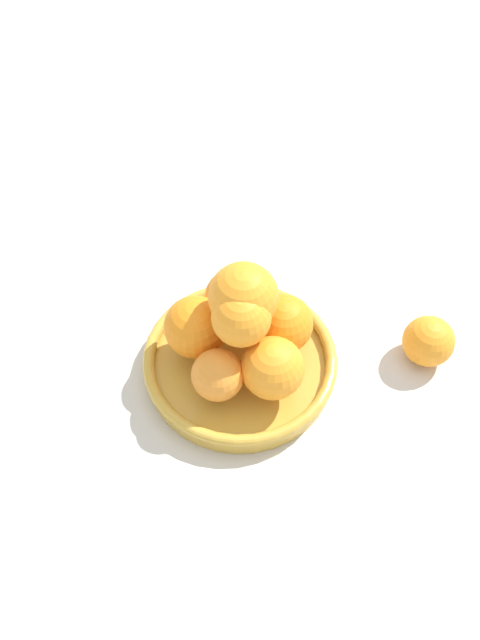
# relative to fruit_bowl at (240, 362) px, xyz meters

# --- Properties ---
(ground_plane) EXTENTS (4.00, 4.00, 0.00)m
(ground_plane) POSITION_rel_fruit_bowl_xyz_m (0.00, 0.00, -0.02)
(ground_plane) COLOR beige
(fruit_bowl) EXTENTS (0.25, 0.25, 0.04)m
(fruit_bowl) POSITION_rel_fruit_bowl_xyz_m (0.00, 0.00, 0.00)
(fruit_bowl) COLOR gold
(fruit_bowl) RESTS_ON ground_plane
(orange_pile) EXTENTS (0.18, 0.19, 0.15)m
(orange_pile) POSITION_rel_fruit_bowl_xyz_m (0.00, 0.00, 0.07)
(orange_pile) COLOR orange
(orange_pile) RESTS_ON fruit_bowl
(stray_orange) EXTENTS (0.07, 0.07, 0.07)m
(stray_orange) POSITION_rel_fruit_bowl_xyz_m (0.22, -0.11, 0.02)
(stray_orange) COLOR orange
(stray_orange) RESTS_ON ground_plane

